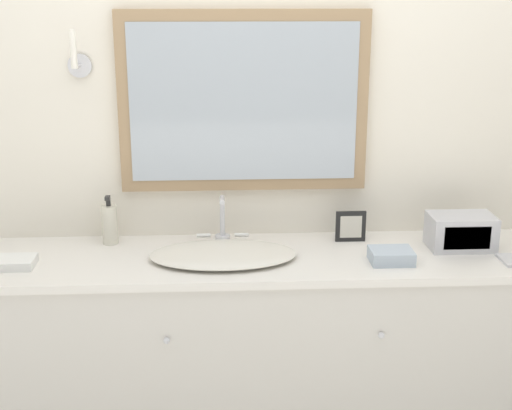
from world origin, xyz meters
The scene contains 8 objects.
wall_back centered at (0.00, 0.54, 1.28)m, with size 8.00×0.18×2.55m.
vanity_counter centered at (0.00, 0.26, 0.44)m, with size 2.17×0.52×0.87m.
sink_basin centered at (-0.18, 0.24, 0.89)m, with size 0.55×0.37×0.20m.
soap_bottle centered at (-0.62, 0.42, 0.95)m, with size 0.06×0.06×0.20m.
appliance_box centered at (0.74, 0.30, 0.94)m, with size 0.25×0.16×0.13m.
picture_frame centered at (0.33, 0.40, 0.94)m, with size 0.12×0.01×0.12m.
hand_towel_near_sink centered at (0.44, 0.17, 0.90)m, with size 0.16×0.12×0.05m.
hand_towel_far_corner centered at (-0.95, 0.19, 0.89)m, with size 0.18×0.12×0.03m.
Camera 1 is at (-0.18, -2.26, 1.83)m, focal length 50.00 mm.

